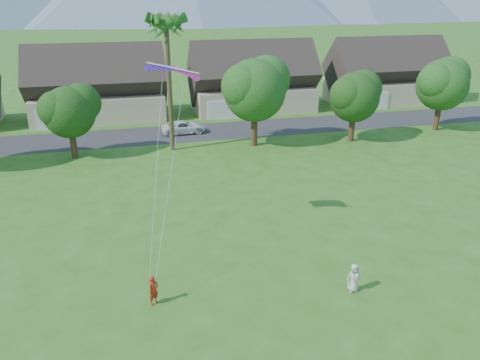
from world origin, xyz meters
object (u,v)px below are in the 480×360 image
object	(u,v)px
watcher	(354,278)
parked_car	(184,127)
parafoil_kite	(173,69)
kite_flyer	(153,290)

from	to	relation	value
watcher	parked_car	world-z (taller)	watcher
parked_car	parafoil_kite	world-z (taller)	parafoil_kite
watcher	parked_car	xyz separation A→B (m)	(-4.31, 30.87, -0.10)
kite_flyer	parafoil_kite	distance (m)	11.62
kite_flyer	parafoil_kite	xyz separation A→B (m)	(2.18, 6.37, 9.47)
kite_flyer	parafoil_kite	bearing A→B (deg)	31.02
watcher	parafoil_kite	xyz separation A→B (m)	(-7.64, 7.77, 9.48)
parked_car	parafoil_kite	bearing A→B (deg)	168.99
watcher	kite_flyer	bearing A→B (deg)	178.85
parked_car	watcher	bearing A→B (deg)	-174.85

